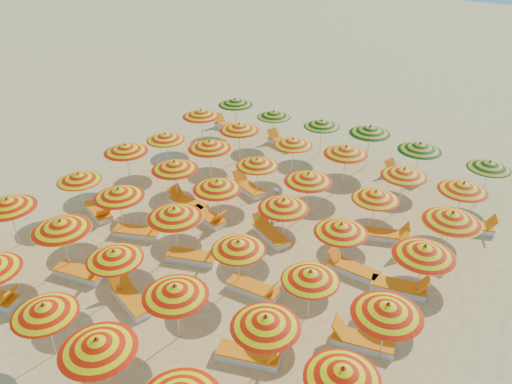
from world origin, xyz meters
TOP-DOWN VIEW (x-y plane):
  - ground at (0.00, 0.00)m, footprint 120.00×120.00m
  - umbrella_2 at (-1.03, -7.62)m, footprint 2.17×2.17m
  - umbrella_3 at (1.15, -7.71)m, footprint 2.36×2.36m
  - umbrella_6 at (-6.43, -5.20)m, footprint 2.23×2.23m
  - umbrella_7 at (-3.75, -5.05)m, footprint 2.05×2.05m
  - umbrella_8 at (-1.33, -5.01)m, footprint 1.80×1.80m
  - umbrella_9 at (1.32, -5.24)m, footprint 2.03×2.03m
  - umbrella_10 at (3.94, -4.81)m, footprint 2.12×2.12m
  - umbrella_11 at (6.20, -5.14)m, footprint 2.34×2.34m
  - umbrella_12 at (-6.29, -2.39)m, footprint 2.18×2.18m
  - umbrella_13 at (-3.93, -2.48)m, footprint 2.13×2.13m
  - umbrella_14 at (-1.27, -2.44)m, footprint 2.26×2.26m
  - umbrella_15 at (1.41, -2.51)m, footprint 2.11×2.11m
  - umbrella_16 at (3.93, -2.51)m, footprint 1.70×1.70m
  - umbrella_17 at (6.29, -2.76)m, footprint 2.07×2.07m
  - umbrella_18 at (-6.50, 0.24)m, footprint 2.44×2.44m
  - umbrella_19 at (-3.73, 0.23)m, footprint 1.88×1.88m
  - umbrella_20 at (-1.37, -0.03)m, footprint 2.09×2.09m
  - umbrella_21 at (1.33, 0.25)m, footprint 1.82×1.82m
  - umbrella_22 at (3.62, 0.07)m, footprint 2.32×2.32m
  - umbrella_23 at (6.26, 0.18)m, footprint 2.36×2.36m
  - umbrella_24 at (-6.21, 2.32)m, footprint 2.07×2.07m
  - umbrella_25 at (-3.73, 2.44)m, footprint 2.01×2.01m
  - umbrella_26 at (-1.32, 2.52)m, footprint 2.10×2.10m
  - umbrella_27 at (1.12, 2.36)m, footprint 2.01×2.01m
  - umbrella_28 at (3.68, 2.74)m, footprint 2.29×2.29m
  - umbrella_29 at (6.43, 2.43)m, footprint 2.55×2.55m
  - umbrella_30 at (-6.55, 5.23)m, footprint 2.04×2.04m
  - umbrella_31 at (-3.96, 4.89)m, footprint 2.04×2.04m
  - umbrella_32 at (-1.17, 5.09)m, footprint 2.22×2.22m
  - umbrella_33 at (1.30, 5.25)m, footprint 2.09×2.09m
  - umbrella_34 at (3.94, 4.92)m, footprint 1.87×1.87m
  - umbrella_35 at (6.13, 5.02)m, footprint 2.08×2.08m
  - umbrella_36 at (-6.25, 7.68)m, footprint 1.93×1.93m
  - umbrella_37 at (-3.75, 7.53)m, footprint 1.90×1.90m
  - umbrella_38 at (-1.15, 7.73)m, footprint 1.99×1.99m
  - umbrella_39 at (1.29, 7.77)m, footprint 2.55×2.55m
  - umbrella_40 at (3.70, 7.45)m, footprint 2.32×2.32m
  - umbrella_41 at (6.49, 7.62)m, footprint 1.93×1.93m
  - lounger_4 at (-3.15, -5.09)m, footprint 1.82×0.97m
  - lounger_5 at (-0.83, -5.06)m, footprint 1.83×1.05m
  - lounger_6 at (3.43, -4.77)m, footprint 1.83×1.13m
  - lounger_8 at (-5.70, -2.22)m, footprint 1.83×1.10m
  - lounger_9 at (-3.34, -2.34)m, footprint 1.82×1.21m
  - lounger_10 at (-0.67, -2.33)m, footprint 1.83×1.16m
  - lounger_11 at (2.01, -2.49)m, footprint 1.78×0.74m
  - lounger_12 at (5.69, -2.61)m, footprint 1.82×0.99m
  - lounger_13 at (-3.22, 0.28)m, footprint 1.75×0.65m
  - lounger_14 at (-1.87, -0.10)m, footprint 1.81×0.89m
  - lounger_15 at (0.74, 0.34)m, footprint 1.82×1.24m
  - lounger_16 at (4.12, 0.16)m, footprint 1.74×0.59m
  - lounger_17 at (5.76, 0.16)m, footprint 1.82×1.00m
  - lounger_18 at (-1.92, 2.71)m, footprint 1.83×1.16m
  - lounger_19 at (4.27, 2.66)m, footprint 1.82×1.20m
  - lounger_20 at (5.83, 2.20)m, footprint 1.77×0.71m
  - lounger_21 at (-5.95, 5.26)m, footprint 1.83×1.08m
  - lounger_22 at (6.73, 5.02)m, footprint 1.83×1.14m
  - lounger_23 at (-6.85, 7.75)m, footprint 1.78×0.74m
  - lounger_24 at (-3.24, 7.53)m, footprint 1.82×1.01m
  - lounger_25 at (3.10, 7.50)m, footprint 1.83×1.05m
  - beachgoer_a at (0.35, 1.33)m, footprint 0.59×0.63m

SIDE VIEW (x-z plane):
  - ground at x=0.00m, z-range 0.00..0.00m
  - lounger_4 at x=-3.15m, z-range -0.19..0.50m
  - lounger_5 at x=-0.83m, z-range -0.19..0.50m
  - lounger_6 at x=3.43m, z-range -0.19..0.50m
  - lounger_8 at x=-5.70m, z-range -0.19..0.50m
  - lounger_9 at x=-3.34m, z-range -0.19..0.50m
  - lounger_10 at x=-0.67m, z-range -0.19..0.50m
  - lounger_11 at x=2.01m, z-range -0.19..0.50m
  - lounger_12 at x=5.69m, z-range -0.19..0.50m
  - lounger_13 at x=-3.22m, z-range -0.19..0.50m
  - lounger_14 at x=-1.87m, z-range -0.19..0.50m
  - lounger_15 at x=0.74m, z-range -0.19..0.50m
  - lounger_16 at x=4.12m, z-range -0.19..0.50m
  - lounger_17 at x=5.76m, z-range -0.19..0.50m
  - lounger_18 at x=-1.92m, z-range -0.19..0.50m
  - lounger_19 at x=4.27m, z-range -0.19..0.50m
  - lounger_20 at x=5.83m, z-range -0.19..0.50m
  - lounger_21 at x=-5.95m, z-range -0.19..0.50m
  - lounger_22 at x=6.73m, z-range -0.19..0.50m
  - lounger_23 at x=-6.85m, z-range -0.19..0.50m
  - lounger_24 at x=-3.24m, z-range -0.19..0.50m
  - lounger_25 at x=3.10m, z-range -0.19..0.50m
  - beachgoer_a at x=0.35m, z-range 0.00..1.44m
  - umbrella_16 at x=3.93m, z-range 0.68..2.47m
  - umbrella_12 at x=-6.29m, z-range 0.68..2.48m
  - umbrella_15 at x=1.41m, z-range 0.68..2.48m
  - umbrella_37 at x=-3.75m, z-range 0.69..2.49m
  - umbrella_8 at x=-1.33m, z-range 0.69..2.51m
  - umbrella_28 at x=3.68m, z-range 0.69..2.52m
  - umbrella_2 at x=-1.03m, z-range 0.69..2.52m
  - umbrella_41 at x=6.49m, z-range 0.69..2.52m
  - umbrella_38 at x=-1.15m, z-range 0.70..2.53m
  - umbrella_24 at x=-6.21m, z-range 0.70..2.53m
  - umbrella_32 at x=-1.17m, z-range 0.70..2.53m
  - umbrella_26 at x=-1.32m, z-range 0.70..2.54m
  - umbrella_22 at x=3.62m, z-range 0.71..2.57m
  - umbrella_11 at x=6.20m, z-range 0.71..2.57m
  - umbrella_34 at x=3.94m, z-range 0.72..2.62m
  - umbrella_10 at x=3.94m, z-range 0.72..2.63m
  - umbrella_21 at x=1.33m, z-range 0.73..2.63m
  - umbrella_35 at x=6.13m, z-range 0.73..2.64m
  - umbrella_36 at x=-6.25m, z-range 0.73..2.65m
  - umbrella_9 at x=1.32m, z-range 0.73..2.66m
  - umbrella_13 at x=-3.93m, z-range 0.73..2.67m
  - umbrella_20 at x=-1.37m, z-range 0.74..2.68m
  - umbrella_27 at x=1.12m, z-range 0.74..2.70m
  - umbrella_31 at x=-3.96m, z-range 0.75..2.71m
  - umbrella_19 at x=-3.73m, z-range 0.75..2.73m
  - umbrella_17 at x=6.29m, z-range 0.75..2.73m
  - umbrella_40 at x=3.70m, z-range 0.75..2.73m
  - umbrella_3 at x=1.15m, z-range 0.75..2.73m
  - umbrella_6 at x=-6.43m, z-range 0.76..2.75m
  - umbrella_18 at x=-6.50m, z-range 0.76..2.76m
  - umbrella_30 at x=-6.55m, z-range 0.76..2.76m
  - umbrella_23 at x=6.26m, z-range 0.77..2.78m
  - umbrella_14 at x=-1.27m, z-range 0.77..2.78m
  - umbrella_7 at x=-3.75m, z-range 0.77..2.78m
  - umbrella_33 at x=1.30m, z-range 0.77..2.81m
  - umbrella_25 at x=-3.73m, z-range 0.78..2.83m
  - umbrella_29 at x=6.43m, z-range 0.79..2.87m
  - umbrella_39 at x=1.29m, z-range 0.79..2.88m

